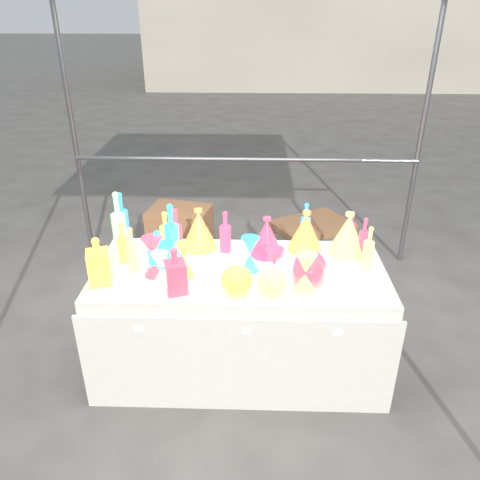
{
  "coord_description": "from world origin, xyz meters",
  "views": [
    {
      "loc": [
        0.08,
        -2.51,
        2.22
      ],
      "look_at": [
        0.0,
        0.0,
        0.95
      ],
      "focal_mm": 35.0,
      "sensor_mm": 36.0,
      "label": 1
    }
  ],
  "objects_px": {
    "display_table": "(240,319)",
    "decanter_0": "(98,261)",
    "bottle_0": "(166,231)",
    "lampshade_0": "(199,229)",
    "globe_0": "(237,281)",
    "cardboard_box_closed": "(180,228)",
    "hourglass_0": "(153,256)"
  },
  "relations": [
    {
      "from": "display_table",
      "to": "decanter_0",
      "type": "height_order",
      "value": "decanter_0"
    },
    {
      "from": "bottle_0",
      "to": "lampshade_0",
      "type": "distance_m",
      "value": 0.22
    },
    {
      "from": "display_table",
      "to": "globe_0",
      "type": "relative_size",
      "value": 10.18
    },
    {
      "from": "cardboard_box_closed",
      "to": "decanter_0",
      "type": "bearing_deg",
      "value": -83.05
    },
    {
      "from": "hourglass_0",
      "to": "cardboard_box_closed",
      "type": "bearing_deg",
      "value": 94.38
    },
    {
      "from": "bottle_0",
      "to": "decanter_0",
      "type": "relative_size",
      "value": 0.96
    },
    {
      "from": "hourglass_0",
      "to": "lampshade_0",
      "type": "relative_size",
      "value": 0.9
    },
    {
      "from": "cardboard_box_closed",
      "to": "bottle_0",
      "type": "height_order",
      "value": "bottle_0"
    },
    {
      "from": "bottle_0",
      "to": "decanter_0",
      "type": "xyz_separation_m",
      "value": [
        -0.32,
        -0.41,
        0.01
      ]
    },
    {
      "from": "display_table",
      "to": "decanter_0",
      "type": "relative_size",
      "value": 6.22
    },
    {
      "from": "hourglass_0",
      "to": "lampshade_0",
      "type": "distance_m",
      "value": 0.44
    },
    {
      "from": "bottle_0",
      "to": "globe_0",
      "type": "bearing_deg",
      "value": -45.27
    },
    {
      "from": "hourglass_0",
      "to": "display_table",
      "type": "bearing_deg",
      "value": 8.51
    },
    {
      "from": "cardboard_box_closed",
      "to": "globe_0",
      "type": "bearing_deg",
      "value": -60.21
    },
    {
      "from": "cardboard_box_closed",
      "to": "bottle_0",
      "type": "relative_size",
      "value": 2.05
    },
    {
      "from": "decanter_0",
      "to": "globe_0",
      "type": "xyz_separation_m",
      "value": [
        0.8,
        -0.08,
        -0.08
      ]
    },
    {
      "from": "lampshade_0",
      "to": "decanter_0",
      "type": "bearing_deg",
      "value": -119.28
    },
    {
      "from": "bottle_0",
      "to": "hourglass_0",
      "type": "distance_m",
      "value": 0.31
    },
    {
      "from": "cardboard_box_closed",
      "to": "hourglass_0",
      "type": "height_order",
      "value": "hourglass_0"
    },
    {
      "from": "display_table",
      "to": "hourglass_0",
      "type": "relative_size",
      "value": 7.33
    },
    {
      "from": "cardboard_box_closed",
      "to": "globe_0",
      "type": "xyz_separation_m",
      "value": [
        0.64,
        -1.97,
        0.61
      ]
    },
    {
      "from": "display_table",
      "to": "lampshade_0",
      "type": "height_order",
      "value": "lampshade_0"
    },
    {
      "from": "hourglass_0",
      "to": "globe_0",
      "type": "xyz_separation_m",
      "value": [
        0.51,
        -0.18,
        -0.05
      ]
    },
    {
      "from": "display_table",
      "to": "lampshade_0",
      "type": "bearing_deg",
      "value": 134.1
    },
    {
      "from": "display_table",
      "to": "bottle_0",
      "type": "xyz_separation_m",
      "value": [
        -0.49,
        0.23,
        0.52
      ]
    },
    {
      "from": "lampshade_0",
      "to": "display_table",
      "type": "bearing_deg",
      "value": -26.46
    },
    {
      "from": "decanter_0",
      "to": "globe_0",
      "type": "relative_size",
      "value": 1.64
    },
    {
      "from": "hourglass_0",
      "to": "lampshade_0",
      "type": "height_order",
      "value": "lampshade_0"
    },
    {
      "from": "globe_0",
      "to": "lampshade_0",
      "type": "height_order",
      "value": "lampshade_0"
    },
    {
      "from": "decanter_0",
      "to": "lampshade_0",
      "type": "height_order",
      "value": "decanter_0"
    },
    {
      "from": "cardboard_box_closed",
      "to": "globe_0",
      "type": "distance_m",
      "value": 2.16
    },
    {
      "from": "globe_0",
      "to": "decanter_0",
      "type": "bearing_deg",
      "value": 174.51
    }
  ]
}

